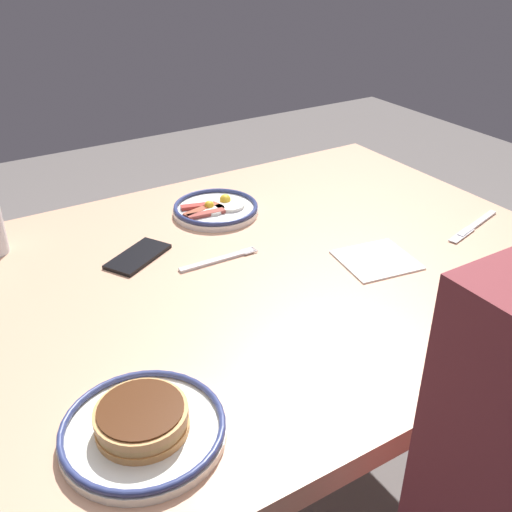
% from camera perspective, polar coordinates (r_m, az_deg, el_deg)
% --- Properties ---
extents(ground_plane, '(6.00, 6.00, 0.00)m').
position_cam_1_polar(ground_plane, '(1.73, 1.08, -21.95)').
color(ground_plane, '#655E5B').
extents(dining_table, '(1.29, 0.99, 0.73)m').
position_cam_1_polar(dining_table, '(1.28, 1.36, -3.26)').
color(dining_table, tan).
rests_on(dining_table, ground_plane).
extents(plate_near_main, '(0.21, 0.21, 0.04)m').
position_cam_1_polar(plate_near_main, '(1.45, -3.88, 4.57)').
color(plate_near_main, white).
rests_on(plate_near_main, dining_table).
extents(plate_center_pancakes, '(0.23, 0.23, 0.05)m').
position_cam_1_polar(plate_center_pancakes, '(0.86, -10.84, -15.79)').
color(plate_center_pancakes, white).
rests_on(plate_center_pancakes, dining_table).
extents(cell_phone, '(0.16, 0.13, 0.01)m').
position_cam_1_polar(cell_phone, '(1.28, -11.28, -0.03)').
color(cell_phone, black).
rests_on(cell_phone, dining_table).
extents(paper_napkin, '(0.17, 0.16, 0.00)m').
position_cam_1_polar(paper_napkin, '(1.27, 11.51, -0.38)').
color(paper_napkin, white).
rests_on(paper_napkin, dining_table).
extents(fork_near, '(0.18, 0.02, 0.01)m').
position_cam_1_polar(fork_near, '(1.25, -3.58, -0.35)').
color(fork_near, silver).
rests_on(fork_near, dining_table).
extents(butter_knife, '(0.21, 0.07, 0.01)m').
position_cam_1_polar(butter_knife, '(1.48, 20.22, 2.72)').
color(butter_knife, silver).
rests_on(butter_knife, dining_table).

